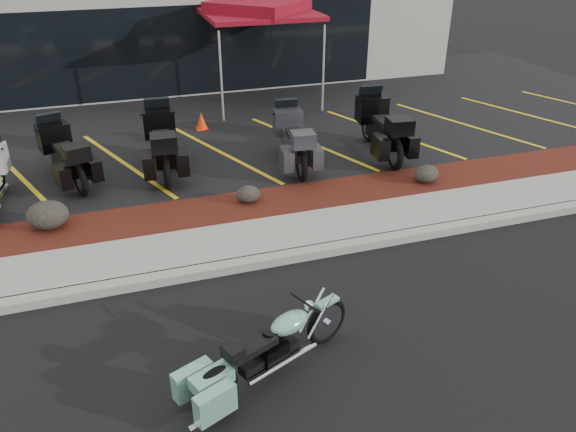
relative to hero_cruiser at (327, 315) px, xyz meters
name	(u,v)px	position (x,y,z in m)	size (l,w,h in m)	color
ground	(298,292)	(0.00, 1.18, -0.44)	(90.00, 90.00, 0.00)	black
curb	(280,258)	(0.00, 2.08, -0.37)	(24.00, 0.25, 0.15)	gray
sidewalk	(268,237)	(0.00, 2.78, -0.37)	(24.00, 1.20, 0.15)	gray
mulch_bed	(251,207)	(0.00, 3.98, -0.36)	(24.00, 1.20, 0.16)	#35180C
upper_lot	(202,122)	(0.00, 9.38, -0.37)	(26.00, 9.60, 0.15)	black
dealership_building	(166,14)	(0.00, 15.65, 1.56)	(18.00, 8.16, 4.00)	gray
boulder_left	(48,215)	(-3.66, 4.18, -0.03)	(0.72, 0.60, 0.51)	black
boulder_mid	(248,194)	(-0.03, 4.08, -0.12)	(0.47, 0.39, 0.33)	black
boulder_right	(426,174)	(3.73, 3.84, -0.10)	(0.52, 0.44, 0.37)	black
hero_cruiser	(327,315)	(0.00, 0.00, 0.00)	(2.51, 0.64, 0.88)	#72B19B
touring_black_front	(53,142)	(-3.60, 6.91, 0.35)	(2.22, 0.85, 1.29)	black
touring_black_mid	(159,128)	(-1.35, 6.95, 0.41)	(2.42, 0.92, 1.41)	black
touring_grey	(286,126)	(1.47, 6.33, 0.36)	(2.24, 0.86, 1.30)	#2F2F34
touring_black_rear	(369,114)	(3.60, 6.40, 0.42)	(2.43, 0.93, 1.42)	black
traffic_cone	(201,121)	(-0.14, 8.58, -0.07)	(0.29, 0.29, 0.44)	#FE3808
popup_canopy	(258,10)	(1.98, 10.51, 2.31)	(3.76, 3.76, 2.87)	silver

